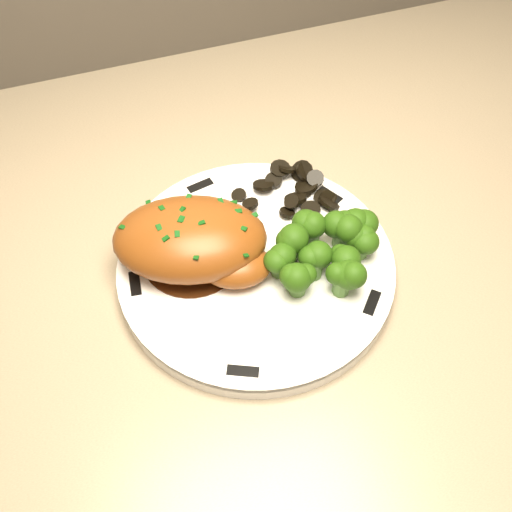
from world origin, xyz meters
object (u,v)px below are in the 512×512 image
object	(u,v)px
plate	(256,268)
chicken_breast	(195,242)
broccoli_florets	(325,250)
counter	(17,485)

from	to	relation	value
plate	chicken_breast	xyz separation A→B (m)	(-0.05, 0.02, 0.03)
broccoli_florets	counter	bearing A→B (deg)	171.06
counter	plate	xyz separation A→B (m)	(0.33, -0.04, 0.42)
counter	broccoli_florets	xyz separation A→B (m)	(0.39, -0.06, 0.45)
counter	chicken_breast	distance (m)	0.54
counter	chicken_breast	xyz separation A→B (m)	(0.28, -0.02, 0.45)
plate	chicken_breast	bearing A→B (deg)	157.65
counter	plate	bearing A→B (deg)	-7.12
plate	broccoli_florets	world-z (taller)	broccoli_florets
counter	broccoli_florets	world-z (taller)	counter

